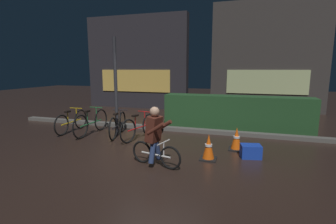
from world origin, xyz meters
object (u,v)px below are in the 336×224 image
parked_bike_center_right (139,127)px  parked_bike_leftmost (72,122)px  parked_bike_left_mid (91,123)px  blue_crate (251,151)px  cyclist (155,136)px  street_post (116,87)px  traffic_cone_near (209,147)px  traffic_cone_far (236,139)px  parked_bike_center_left (118,125)px

parked_bike_center_right → parked_bike_leftmost: bearing=100.9°
parked_bike_left_mid → blue_crate: bearing=-98.4°
cyclist → street_post: bearing=148.5°
parked_bike_left_mid → street_post: bearing=-76.9°
street_post → cyclist: 2.91m
parked_bike_leftmost → blue_crate: parked_bike_leftmost is taller
traffic_cone_near → traffic_cone_far: (0.56, 0.89, -0.00)m
traffic_cone_near → parked_bike_left_mid: bearing=163.4°
parked_bike_leftmost → parked_bike_center_right: size_ratio=0.99×
traffic_cone_near → traffic_cone_far: size_ratio=1.01×
parked_bike_center_right → blue_crate: parked_bike_center_right is taller
parked_bike_leftmost → traffic_cone_near: (4.54, -1.19, -0.06)m
parked_bike_center_right → cyclist: 2.11m
parked_bike_left_mid → blue_crate: size_ratio=4.00×
parked_bike_center_right → traffic_cone_near: size_ratio=2.83×
street_post → traffic_cone_far: (3.54, -0.41, -1.18)m
traffic_cone_far → street_post: bearing=173.3°
parked_bike_center_right → traffic_cone_far: size_ratio=2.86×
street_post → traffic_cone_far: 3.75m
parked_bike_left_mid → blue_crate: 4.73m
parked_bike_center_right → blue_crate: size_ratio=3.71×
parked_bike_center_left → parked_bike_center_right: parked_bike_center_right is taller
street_post → parked_bike_leftmost: 1.92m
parked_bike_center_right → parked_bike_center_left: bearing=94.9°
parked_bike_leftmost → traffic_cone_far: size_ratio=2.82×
traffic_cone_far → blue_crate: traffic_cone_far is taller
parked_bike_left_mid → cyclist: (2.76, -1.79, 0.26)m
parked_bike_leftmost → parked_bike_left_mid: 0.78m
blue_crate → cyclist: size_ratio=0.35×
parked_bike_left_mid → parked_bike_center_right: size_ratio=1.08×
street_post → parked_bike_left_mid: street_post is taller
parked_bike_leftmost → traffic_cone_far: 5.11m
parked_bike_leftmost → street_post: bearing=-87.4°
blue_crate → cyclist: cyclist is taller
parked_bike_center_right → traffic_cone_near: parked_bike_center_right is taller
parked_bike_leftmost → cyclist: bearing=-119.3°
traffic_cone_near → traffic_cone_far: traffic_cone_near is taller
traffic_cone_near → parked_bike_center_left: bearing=157.5°
traffic_cone_near → blue_crate: (0.90, 0.40, -0.13)m
street_post → traffic_cone_far: bearing=-6.7°
street_post → parked_bike_center_left: (0.08, -0.10, -1.11)m
parked_bike_center_right → traffic_cone_near: 2.41m
blue_crate → parked_bike_leftmost: bearing=171.7°
traffic_cone_far → cyclist: bearing=-135.2°
parked_bike_center_left → cyclist: size_ratio=1.30×
street_post → parked_bike_center_right: street_post is taller
cyclist → blue_crate: bearing=42.8°
parked_bike_center_right → street_post: bearing=88.8°
cyclist → parked_bike_leftmost: bearing=165.7°
blue_crate → cyclist: 2.24m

